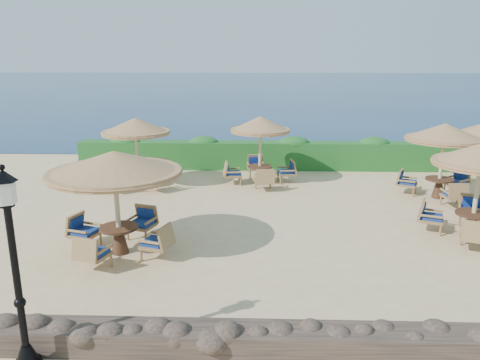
# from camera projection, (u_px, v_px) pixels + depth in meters

# --- Properties ---
(ground) EXTENTS (120.00, 120.00, 0.00)m
(ground) POSITION_uv_depth(u_px,v_px,m) (295.00, 225.00, 13.90)
(ground) COLOR #D6BB88
(ground) RESTS_ON ground
(sea) EXTENTS (160.00, 160.00, 0.00)m
(sea) POSITION_uv_depth(u_px,v_px,m) (263.00, 85.00, 81.52)
(sea) COLOR #0B2046
(sea) RESTS_ON ground
(hedge) EXTENTS (18.00, 0.90, 1.20)m
(hedge) POSITION_uv_depth(u_px,v_px,m) (282.00, 156.00, 20.70)
(hedge) COLOR #184D1D
(hedge) RESTS_ON ground
(stone_wall) EXTENTS (15.00, 0.65, 0.44)m
(stone_wall) POSITION_uv_depth(u_px,v_px,m) (325.00, 342.00, 7.86)
(stone_wall) COLOR brown
(stone_wall) RESTS_ON ground
(lamp_post) EXTENTS (0.44, 0.44, 3.31)m
(lamp_post) POSITION_uv_depth(u_px,v_px,m) (17.00, 282.00, 7.09)
(lamp_post) COLOR black
(lamp_post) RESTS_ON ground
(cafe_set_0) EXTENTS (3.32, 3.32, 2.65)m
(cafe_set_0) POSITION_uv_depth(u_px,v_px,m) (115.00, 179.00, 11.46)
(cafe_set_0) COLOR beige
(cafe_set_0) RESTS_ON ground
(cafe_set_1) EXTENTS (2.86, 2.86, 2.65)m
(cafe_set_1) POSITION_uv_depth(u_px,v_px,m) (479.00, 176.00, 12.56)
(cafe_set_1) COLOR beige
(cafe_set_1) RESTS_ON ground
(cafe_set_2) EXTENTS (2.61, 2.61, 2.65)m
(cafe_set_2) POSITION_uv_depth(u_px,v_px,m) (136.00, 142.00, 17.54)
(cafe_set_2) COLOR beige
(cafe_set_2) RESTS_ON ground
(cafe_set_3) EXTENTS (2.87, 2.87, 2.65)m
(cafe_set_3) POSITION_uv_depth(u_px,v_px,m) (260.00, 141.00, 18.05)
(cafe_set_3) COLOR beige
(cafe_set_3) RESTS_ON ground
(cafe_set_4) EXTENTS (2.76, 2.74, 2.65)m
(cafe_set_4) POSITION_uv_depth(u_px,v_px,m) (443.00, 146.00, 16.11)
(cafe_set_4) COLOR beige
(cafe_set_4) RESTS_ON ground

